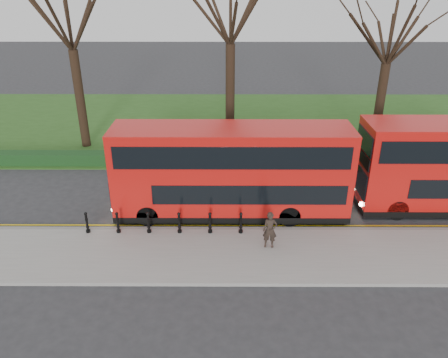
{
  "coord_description": "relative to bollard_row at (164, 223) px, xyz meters",
  "views": [
    {
      "loc": [
        1.72,
        -18.46,
        11.05
      ],
      "look_at": [
        1.64,
        0.5,
        2.0
      ],
      "focal_mm": 35.0,
      "sensor_mm": 36.0,
      "label": 1
    }
  ],
  "objects": [
    {
      "name": "hedge",
      "position": [
        1.11,
        8.15,
        -0.25
      ],
      "size": [
        60.0,
        0.9,
        0.8
      ],
      "primitive_type": "cube",
      "color": "black",
      "rests_on": "ground"
    },
    {
      "name": "bollard_row",
      "position": [
        0.0,
        0.0,
        0.0
      ],
      "size": [
        7.2,
        0.15,
        1.0
      ],
      "color": "black",
      "rests_on": "pavement"
    },
    {
      "name": "tree_mid",
      "position": [
        3.11,
        11.35,
        8.5
      ],
      "size": [
        8.05,
        8.05,
        12.58
      ],
      "color": "black",
      "rests_on": "ground"
    },
    {
      "name": "kerb",
      "position": [
        1.11,
        0.35,
        -0.57
      ],
      "size": [
        60.0,
        0.25,
        0.16
      ],
      "primitive_type": "cube",
      "color": "slate",
      "rests_on": "ground"
    },
    {
      "name": "tree_left",
      "position": [
        -6.89,
        11.35,
        8.01
      ],
      "size": [
        7.62,
        7.62,
        11.91
      ],
      "color": "black",
      "rests_on": "ground"
    },
    {
      "name": "pedestrian",
      "position": [
        4.74,
        -1.13,
        0.34
      ],
      "size": [
        0.65,
        0.45,
        1.68
      ],
      "primitive_type": "imported",
      "rotation": [
        0.0,
        0.0,
        -0.09
      ],
      "color": "black",
      "rests_on": "pavement"
    },
    {
      "name": "pavement",
      "position": [
        1.11,
        -1.65,
        -0.57
      ],
      "size": [
        60.0,
        4.0,
        0.15
      ],
      "primitive_type": "cube",
      "color": "gray",
      "rests_on": "ground"
    },
    {
      "name": "yellow_line_outer",
      "position": [
        1.11,
        0.65,
        -0.64
      ],
      "size": [
        60.0,
        0.1,
        0.01
      ],
      "primitive_type": "cube",
      "color": "yellow",
      "rests_on": "ground"
    },
    {
      "name": "yellow_line_inner",
      "position": [
        1.11,
        0.85,
        -0.64
      ],
      "size": [
        60.0,
        0.1,
        0.01
      ],
      "primitive_type": "cube",
      "color": "yellow",
      "rests_on": "ground"
    },
    {
      "name": "ground",
      "position": [
        1.11,
        1.35,
        -0.65
      ],
      "size": [
        120.0,
        120.0,
        0.0
      ],
      "primitive_type": "plane",
      "color": "#28282B",
      "rests_on": "ground"
    },
    {
      "name": "grass_verge",
      "position": [
        1.11,
        16.35,
        -0.62
      ],
      "size": [
        60.0,
        18.0,
        0.06
      ],
      "primitive_type": "cube",
      "color": "#264B19",
      "rests_on": "ground"
    },
    {
      "name": "bus_lead",
      "position": [
        3.1,
        2.04,
        1.62
      ],
      "size": [
        11.35,
        2.61,
        4.52
      ],
      "color": "#B9120F",
      "rests_on": "ground"
    },
    {
      "name": "tree_right",
      "position": [
        13.11,
        11.35,
        6.88
      ],
      "size": [
        6.64,
        6.64,
        10.37
      ],
      "color": "black",
      "rests_on": "ground"
    }
  ]
}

